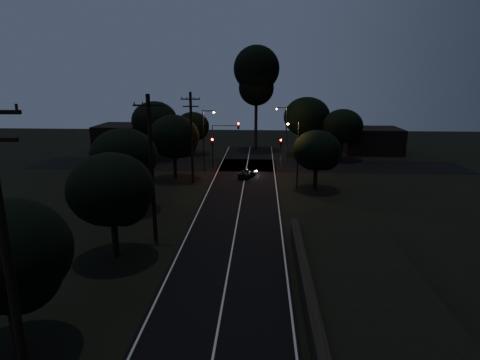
{
  "coord_description": "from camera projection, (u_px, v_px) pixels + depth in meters",
  "views": [
    {
      "loc": [
        2.06,
        -13.28,
        12.21
      ],
      "look_at": [
        0.0,
        24.0,
        2.5
      ],
      "focal_mm": 30.0,
      "sensor_mm": 36.0,
      "label": 1
    }
  ],
  "objects": [
    {
      "name": "tree_left_c",
      "position": [
        126.0,
        158.0,
        36.46
      ],
      "size": [
        6.09,
        6.09,
        7.69
      ],
      "color": "black",
      "rests_on": "ground"
    },
    {
      "name": "streetlight_b",
      "position": [
        285.0,
        131.0,
        57.09
      ],
      "size": [
        1.66,
        0.26,
        8.0
      ],
      "color": "black",
      "rests_on": "ground"
    },
    {
      "name": "tree_far_w",
      "position": [
        156.0,
        122.0,
        59.66
      ],
      "size": [
        6.76,
        6.76,
        8.62
      ],
      "color": "black",
      "rests_on": "ground"
    },
    {
      "name": "retaining_wall",
      "position": [
        383.0,
        337.0,
        18.35
      ],
      "size": [
        6.93,
        26.0,
        1.6
      ],
      "color": "black",
      "rests_on": "ground"
    },
    {
      "name": "car",
      "position": [
        247.0,
        173.0,
        49.52
      ],
      "size": [
        2.4,
        3.48,
        1.1
      ],
      "primitive_type": "imported",
      "rotation": [
        0.0,
        0.0,
        2.76
      ],
      "color": "black",
      "rests_on": "ground"
    },
    {
      "name": "building_right",
      "position": [
        371.0,
        140.0,
        65.66
      ],
      "size": [
        9.0,
        7.0,
        4.0
      ],
      "primitive_type": "cube",
      "color": "black",
      "rests_on": "ground"
    },
    {
      "name": "streetlight_c",
      "position": [
        296.0,
        150.0,
        43.6
      ],
      "size": [
        1.46,
        0.26,
        7.5
      ],
      "color": "black",
      "rests_on": "ground"
    },
    {
      "name": "signal_right",
      "position": [
        281.0,
        148.0,
        53.7
      ],
      "size": [
        0.28,
        0.35,
        4.1
      ],
      "color": "black",
      "rests_on": "ground"
    },
    {
      "name": "tree_far_nw",
      "position": [
        194.0,
        127.0,
        63.61
      ],
      "size": [
        5.31,
        5.31,
        6.73
      ],
      "color": "black",
      "rests_on": "ground"
    },
    {
      "name": "tree_far_e",
      "position": [
        344.0,
        127.0,
        59.34
      ],
      "size": [
        5.93,
        5.93,
        7.52
      ],
      "color": "black",
      "rests_on": "ground"
    },
    {
      "name": "road_surface",
      "position": [
        243.0,
        185.0,
        46.09
      ],
      "size": [
        60.0,
        70.0,
        0.03
      ],
      "color": "black",
      "rests_on": "ground"
    },
    {
      "name": "utility_pole_mid",
      "position": [
        152.0,
        167.0,
        29.39
      ],
      "size": [
        2.2,
        0.3,
        11.0
      ],
      "color": "black",
      "rests_on": "ground"
    },
    {
      "name": "tree_left_b",
      "position": [
        113.0,
        191.0,
        26.72
      ],
      "size": [
        5.76,
        5.76,
        7.32
      ],
      "color": "black",
      "rests_on": "ground"
    },
    {
      "name": "tall_pine",
      "position": [
        256.0,
        75.0,
        66.0
      ],
      "size": [
        7.55,
        7.55,
        17.15
      ],
      "color": "black",
      "rests_on": "ground"
    },
    {
      "name": "tree_left_d",
      "position": [
        176.0,
        138.0,
        47.93
      ],
      "size": [
        6.12,
        6.12,
        7.77
      ],
      "color": "black",
      "rests_on": "ground"
    },
    {
      "name": "tree_far_ne",
      "position": [
        309.0,
        118.0,
        62.22
      ],
      "size": [
        7.2,
        7.2,
        9.1
      ],
      "color": "black",
      "rests_on": "ground"
    },
    {
      "name": "utility_pole_far",
      "position": [
        192.0,
        137.0,
        45.88
      ],
      "size": [
        2.2,
        0.3,
        10.5
      ],
      "color": "black",
      "rests_on": "ground"
    },
    {
      "name": "tree_left_a",
      "position": [
        6.0,
        258.0,
        17.13
      ],
      "size": [
        5.72,
        5.72,
        7.24
      ],
      "color": "black",
      "rests_on": "ground"
    },
    {
      "name": "utility_pole_near",
      "position": [
        9.0,
        268.0,
        12.83
      ],
      "size": [
        2.2,
        0.3,
        12.0
      ],
      "color": "black",
      "rests_on": "ground"
    },
    {
      "name": "streetlight_a",
      "position": [
        205.0,
        136.0,
        51.86
      ],
      "size": [
        1.66,
        0.26,
        8.0
      ],
      "color": "black",
      "rests_on": "ground"
    },
    {
      "name": "signal_left",
      "position": [
        213.0,
        147.0,
        54.19
      ],
      "size": [
        0.28,
        0.35,
        4.1
      ],
      "color": "black",
      "rests_on": "ground"
    },
    {
      "name": "tree_right_a",
      "position": [
        318.0,
        152.0,
        43.39
      ],
      "size": [
        5.19,
        5.19,
        6.59
      ],
      "color": "black",
      "rests_on": "ground"
    },
    {
      "name": "building_left",
      "position": [
        130.0,
        138.0,
        66.78
      ],
      "size": [
        10.0,
        8.0,
        4.4
      ],
      "primitive_type": "cube",
      "color": "black",
      "rests_on": "ground"
    },
    {
      "name": "signal_mast",
      "position": [
        225.0,
        137.0,
        53.73
      ],
      "size": [
        3.7,
        0.35,
        6.25
      ],
      "color": "black",
      "rests_on": "ground"
    }
  ]
}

